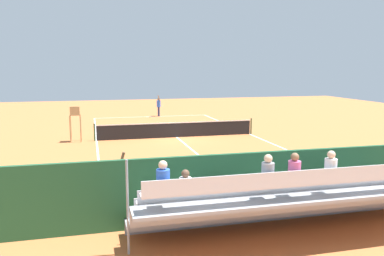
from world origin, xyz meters
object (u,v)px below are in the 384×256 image
umpire_chair (75,120)px  tennis_player (159,105)px  bleacher_stand (296,198)px  line_judge (121,183)px  courtside_bench (316,186)px  tennis_net (177,130)px  equipment_bag (266,203)px  tennis_ball_near (150,118)px  tennis_racket (148,117)px

umpire_chair → tennis_player: (-6.91, -11.07, -0.30)m
bleacher_stand → line_judge: bearing=-30.2°
bleacher_stand → courtside_bench: 2.91m
courtside_bench → tennis_net: bearing=-81.8°
umpire_chair → tennis_player: umpire_chair is taller
bleacher_stand → equipment_bag: bleacher_stand is taller
equipment_bag → tennis_ball_near: size_ratio=13.64×
tennis_net → tennis_player: (-0.71, -11.11, 0.51)m
tennis_net → umpire_chair: 6.25m
bleacher_stand → tennis_racket: bearing=-89.2°
tennis_racket → tennis_ball_near: 1.02m
bleacher_stand → tennis_player: 26.52m
tennis_player → line_judge: 24.49m
tennis_player → umpire_chair: bearing=58.0°
tennis_net → courtside_bench: tennis_net is taller
tennis_ball_near → tennis_net: bearing=91.8°
line_judge → bleacher_stand: bearing=149.8°
courtside_bench → tennis_racket: 23.88m
tennis_net → equipment_bag: (-0.05, 13.40, -0.32)m
umpire_chair → line_judge: umpire_chair is taller
tennis_racket → courtside_bench: bearing=95.5°
equipment_bag → umpire_chair: bearing=-65.1°
tennis_ball_near → line_judge: 22.71m
tennis_net → equipment_bag: tennis_net is taller
tennis_net → bleacher_stand: bleacher_stand is taller
courtside_bench → equipment_bag: size_ratio=2.00×
tennis_player → courtside_bench: bearing=92.8°
umpire_chair → tennis_player: 13.05m
tennis_net → tennis_ball_near: 9.49m
equipment_bag → tennis_racket: 23.90m
equipment_bag → line_judge: size_ratio=0.47×
tennis_net → bleacher_stand: (0.03, 15.41, 0.49)m
tennis_net → equipment_bag: 13.40m
tennis_ball_near → equipment_bag: bearing=90.9°
tennis_ball_near → line_judge: size_ratio=0.03×
equipment_bag → tennis_ball_near: 22.88m
bleacher_stand → tennis_player: size_ratio=4.70×
umpire_chair → tennis_racket: 12.03m
equipment_bag → tennis_ball_near: equipment_bag is taller
tennis_net → equipment_bag: size_ratio=11.44×
tennis_net → tennis_racket: tennis_net is taller
line_judge → tennis_net: bearing=-109.2°
umpire_chair → tennis_ball_near: umpire_chair is taller
tennis_player → tennis_racket: size_ratio=3.34×
bleacher_stand → tennis_ball_near: bleacher_stand is taller
umpire_chair → line_judge: (-1.74, 12.87, -0.30)m
bleacher_stand → tennis_racket: size_ratio=15.71×
tennis_player → equipment_bag: bearing=88.5°
bleacher_stand → equipment_bag: size_ratio=10.07×
courtside_bench → tennis_player: tennis_player is taller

